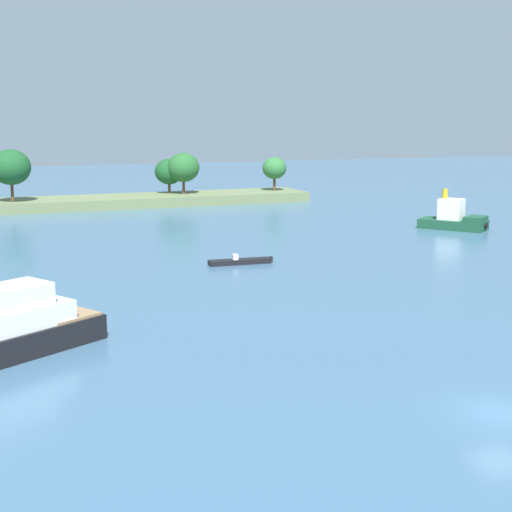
# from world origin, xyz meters

# --- Properties ---
(ground_plane) EXTENTS (400.00, 400.00, 0.00)m
(ground_plane) POSITION_xyz_m (0.00, 0.00, 0.00)
(ground_plane) COLOR #3D607F
(treeline_island) EXTENTS (72.61, 10.41, 9.30)m
(treeline_island) POSITION_xyz_m (-4.32, 90.07, 2.40)
(treeline_island) COLOR #66754C
(treeline_island) RESTS_ON ground
(tugboat) EXTENTS (7.86, 8.80, 4.98)m
(tugboat) POSITION_xyz_m (34.52, 49.95, 1.27)
(tugboat) COLOR #19472D
(tugboat) RESTS_ON ground
(small_motorboat) EXTENTS (6.33, 1.66, 0.98)m
(small_motorboat) POSITION_xyz_m (1.40, 38.50, 0.26)
(small_motorboat) COLOR black
(small_motorboat) RESTS_ON ground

